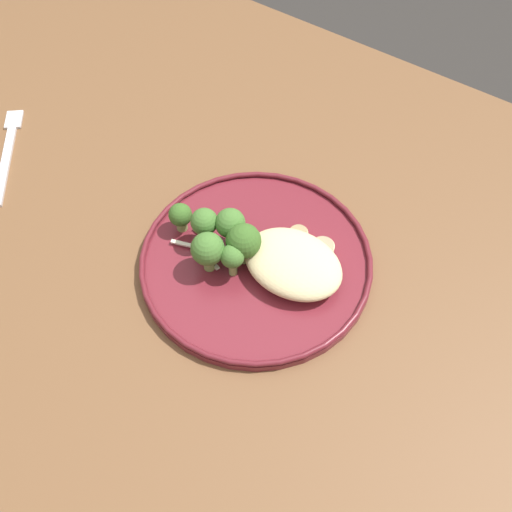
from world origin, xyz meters
name	(u,v)px	position (x,y,z in m)	size (l,w,h in m)	color
ground	(243,457)	(0.00, 0.00, 0.00)	(6.00, 6.00, 0.00)	#2D2B28
wooden_dining_table	(235,309)	(0.00, 0.00, 0.66)	(1.40, 1.00, 0.74)	brown
dinner_plate	(256,261)	(0.01, 0.03, 0.75)	(0.29, 0.29, 0.02)	maroon
noodle_bed	(293,264)	(0.06, 0.04, 0.77)	(0.13, 0.10, 0.04)	beige
seared_scallop_tilted_round	(301,265)	(0.07, 0.05, 0.76)	(0.03, 0.03, 0.01)	#DBB77A
seared_scallop_front_small	(298,235)	(0.04, 0.09, 0.76)	(0.02, 0.02, 0.01)	#E5C689
seared_scallop_right_edge	(323,248)	(0.08, 0.09, 0.76)	(0.03, 0.03, 0.02)	beige
seared_scallop_center_golden	(289,279)	(0.06, 0.02, 0.76)	(0.02, 0.02, 0.01)	#DBB77A
seared_scallop_on_noodles	(276,260)	(0.04, 0.04, 0.76)	(0.03, 0.03, 0.01)	#E5C689
broccoli_floret_front_edge	(230,224)	(-0.03, 0.03, 0.79)	(0.04, 0.04, 0.06)	#89A356
broccoli_floret_left_leaning	(180,216)	(-0.09, 0.02, 0.78)	(0.03, 0.03, 0.04)	#89A356
broccoli_floret_right_tilted	(208,250)	(-0.03, -0.01, 0.79)	(0.04, 0.04, 0.06)	#7A994C
broccoli_floret_near_rim	(230,258)	(0.00, 0.00, 0.78)	(0.03, 0.03, 0.05)	#89A356
broccoli_floret_beside_noodles	(204,223)	(-0.06, 0.02, 0.79)	(0.03, 0.03, 0.06)	#7A994C
broccoli_floret_rear_charred	(242,241)	(0.00, 0.02, 0.79)	(0.04, 0.04, 0.06)	#7A994C
onion_sliver_long_sliver	(190,244)	(-0.07, 0.00, 0.75)	(0.05, 0.01, 0.00)	silver
onion_sliver_pale_crescent	(204,258)	(-0.04, 0.00, 0.75)	(0.05, 0.01, 0.00)	silver
onion_sliver_curled_piece	(209,240)	(-0.05, 0.02, 0.75)	(0.06, 0.01, 0.00)	silver
onion_sliver_short_strip	(224,247)	(-0.03, 0.02, 0.75)	(0.05, 0.01, 0.00)	silver
dinner_fork	(8,152)	(-0.39, -0.01, 0.74)	(0.13, 0.16, 0.00)	silver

